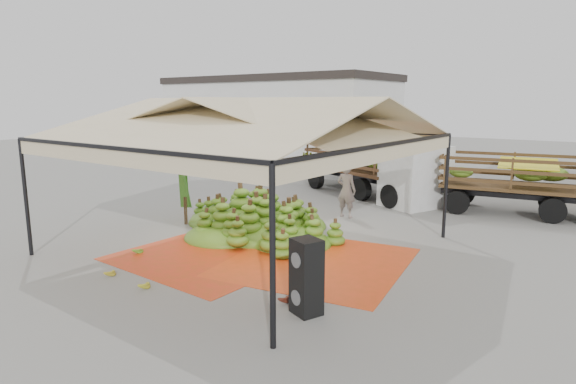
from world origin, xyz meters
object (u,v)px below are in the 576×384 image
Objects in this scene: vendor at (346,190)px; truck_right at (546,179)px; speaker_stack at (306,277)px; truck_left at (376,163)px; banana_heap at (256,213)px.

truck_right reaches higher than vendor.
vendor is 0.29× the size of truck_right.
truck_left is at bearing 131.24° from speaker_stack.
truck_right is at bearing 49.28° from banana_heap.
truck_right is at bearing -145.60° from vendor.
truck_right reaches higher than banana_heap.
banana_heap is at bearing -70.83° from truck_left.
truck_left is (-0.83, 3.89, 0.47)m from vendor.
truck_right reaches higher than speaker_stack.
banana_heap is 3.98× the size of speaker_stack.
vendor is 4.00m from truck_left.
banana_heap is 3.62m from vendor.
truck_left reaches higher than speaker_stack.
truck_right is (6.23, 0.27, -0.09)m from truck_left.
truck_left is (0.30, 7.32, 0.79)m from banana_heap.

